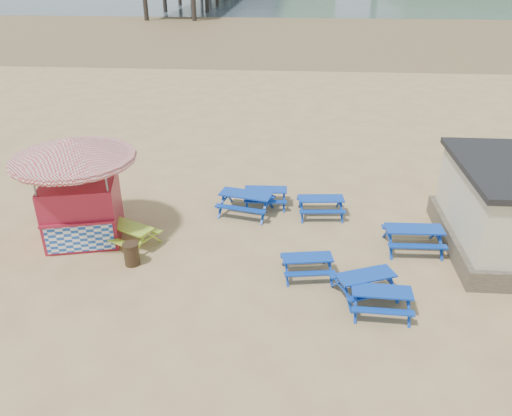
# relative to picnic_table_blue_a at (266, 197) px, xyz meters

# --- Properties ---
(ground) EXTENTS (400.00, 400.00, 0.00)m
(ground) POSITION_rel_picnic_table_blue_a_xyz_m (-0.31, -3.77, -0.36)
(ground) COLOR tan
(ground) RESTS_ON ground
(wet_sand) EXTENTS (400.00, 400.00, 0.00)m
(wet_sand) POSITION_rel_picnic_table_blue_a_xyz_m (-0.31, 51.23, -0.36)
(wet_sand) COLOR olive
(wet_sand) RESTS_ON ground
(picnic_table_blue_a) EXTENTS (1.76, 1.44, 0.72)m
(picnic_table_blue_a) POSITION_rel_picnic_table_blue_a_xyz_m (0.00, 0.00, 0.00)
(picnic_table_blue_a) COLOR #0631B3
(picnic_table_blue_a) RESTS_ON ground
(picnic_table_blue_b) EXTENTS (2.33, 2.04, 0.85)m
(picnic_table_blue_b) POSITION_rel_picnic_table_blue_a_xyz_m (-0.75, -0.76, 0.06)
(picnic_table_blue_b) COLOR #0631B3
(picnic_table_blue_b) RESTS_ON ground
(picnic_table_blue_c) EXTENTS (1.89, 1.58, 0.74)m
(picnic_table_blue_c) POSITION_rel_picnic_table_blue_a_xyz_m (2.21, -0.71, 0.01)
(picnic_table_blue_c) COLOR #0631B3
(picnic_table_blue_c) RESTS_ON ground
(picnic_table_blue_d) EXTENTS (1.78, 1.52, 0.67)m
(picnic_table_blue_d) POSITION_rel_picnic_table_blue_a_xyz_m (1.63, -4.89, -0.02)
(picnic_table_blue_d) COLOR #0631B3
(picnic_table_blue_d) RESTS_ON ground
(picnic_table_blue_e) EXTENTS (1.76, 1.44, 0.72)m
(picnic_table_blue_e) POSITION_rel_picnic_table_blue_a_xyz_m (3.72, -6.56, -0.00)
(picnic_table_blue_e) COLOR #0631B3
(picnic_table_blue_e) RESTS_ON ground
(picnic_table_blue_f) EXTENTS (2.15, 1.96, 0.73)m
(picnic_table_blue_f) POSITION_rel_picnic_table_blue_a_xyz_m (3.35, -5.83, 0.01)
(picnic_table_blue_f) COLOR #0631B3
(picnic_table_blue_f) RESTS_ON ground
(picnic_table_yellow) EXTENTS (2.32, 2.15, 0.78)m
(picnic_table_yellow) POSITION_rel_picnic_table_blue_a_xyz_m (-4.63, -3.53, 0.03)
(picnic_table_yellow) COLOR #9EBB21
(picnic_table_yellow) RESTS_ON ground
(ice_cream_kiosk) EXTENTS (5.16, 5.16, 3.82)m
(ice_cream_kiosk) POSITION_rel_picnic_table_blue_a_xyz_m (-6.38, -3.04, 2.04)
(ice_cream_kiosk) COLOR maroon
(ice_cream_kiosk) RESTS_ON ground
(litter_bin) EXTENTS (0.54, 0.54, 0.79)m
(litter_bin) POSITION_rel_picnic_table_blue_a_xyz_m (-4.16, -4.74, 0.04)
(litter_bin) COLOR #3C2E19
(litter_bin) RESTS_ON ground
(headland_town) EXTENTS (264.00, 144.00, 108.00)m
(headland_town) POSITION_rel_picnic_table_blue_a_xyz_m (89.69, 225.91, -10.27)
(headland_town) COLOR #2D4C1E
(headland_town) RESTS_ON ground
(picnic_table_blue_g) EXTENTS (2.00, 1.63, 0.82)m
(picnic_table_blue_g) POSITION_rel_picnic_table_blue_a_xyz_m (5.33, -3.01, 0.05)
(picnic_table_blue_g) COLOR #0631B3
(picnic_table_blue_g) RESTS_ON ground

